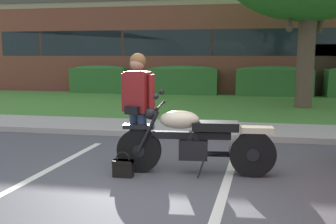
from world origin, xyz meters
TOP-DOWN VIEW (x-y plane):
  - ground_plane at (0.00, 0.00)m, footprint 140.00×140.00m
  - curb_strip at (0.00, 3.16)m, footprint 60.00×0.20m
  - concrete_walk at (0.00, 4.01)m, footprint 60.00×1.50m
  - grass_lawn at (0.00, 7.99)m, footprint 60.00×6.47m
  - stall_stripe_0 at (-1.86, 0.20)m, footprint 0.47×4.40m
  - stall_stripe_1 at (0.75, 0.20)m, footprint 0.47×4.40m
  - motorcycle at (0.41, 0.93)m, footprint 2.24×0.82m
  - rider_person at (-0.52, 0.99)m, footprint 0.54×0.38m
  - handbag at (-0.64, 0.61)m, footprint 0.28×0.13m
  - hedge_left at (-4.96, 11.15)m, footprint 2.42×0.90m
  - hedge_center_left at (-1.29, 11.15)m, footprint 2.88×0.90m
  - hedge_center_right at (2.38, 11.15)m, footprint 2.98×0.90m
  - brick_building at (-0.13, 17.18)m, footprint 23.05×11.32m

SIDE VIEW (x-z plane):
  - ground_plane at x=0.00m, z-range 0.00..0.00m
  - stall_stripe_0 at x=-1.86m, z-range 0.00..0.01m
  - stall_stripe_1 at x=0.75m, z-range 0.00..0.01m
  - grass_lawn at x=0.00m, z-range 0.00..0.06m
  - concrete_walk at x=0.00m, z-range 0.00..0.08m
  - curb_strip at x=0.00m, z-range 0.00..0.12m
  - handbag at x=-0.64m, z-range -0.04..0.32m
  - motorcycle at x=0.41m, z-range -0.11..1.07m
  - hedge_left at x=-4.96m, z-range 0.03..1.27m
  - hedge_center_left at x=-1.29m, z-range 0.03..1.27m
  - hedge_center_right at x=2.38m, z-range 0.03..1.27m
  - rider_person at x=-0.52m, z-range 0.14..1.84m
  - brick_building at x=-0.13m, z-range 0.00..4.18m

